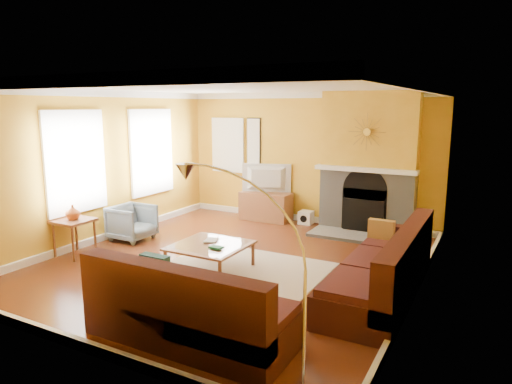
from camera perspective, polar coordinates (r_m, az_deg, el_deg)
The scene contains 27 objects.
floor at distance 7.27m, azimuth -2.84°, elevation -8.86°, with size 5.50×6.00×0.02m, color brown.
ceiling at distance 6.85m, azimuth -3.06°, elevation 13.10°, with size 5.50×6.00×0.02m, color white.
wall_back at distance 9.61m, azimuth 6.39°, elevation 4.24°, with size 5.50×0.02×2.70m, color gold.
wall_front at distance 4.67m, azimuth -22.41°, elevation -3.38°, with size 5.50×0.02×2.70m, color gold.
wall_left at distance 8.67m, azimuth -18.78°, elevation 3.04°, with size 0.02×6.00×2.70m, color gold.
wall_right at distance 6.01m, azimuth 20.23°, elevation -0.24°, with size 0.02×6.00×2.70m, color gold.
baseboard at distance 7.24m, azimuth -2.85°, elevation -8.34°, with size 5.50×6.00×0.12m, color white, non-canonical shape.
crown_molding at distance 6.85m, azimuth -3.05°, elevation 12.52°, with size 5.50×6.00×0.12m, color white, non-canonical shape.
window_left_near at distance 9.56m, azimuth -12.98°, elevation 4.90°, with size 0.06×1.22×1.72m, color white.
window_left_far at distance 8.23m, azimuth -21.69°, elevation 3.52°, with size 0.06×1.22×1.72m, color white.
window_back at distance 10.40m, azimuth -3.50°, elevation 5.88°, with size 0.82×0.06×1.22m, color white.
wall_art at distance 10.08m, azimuth -0.31°, elevation 6.03°, with size 0.34×0.04×1.14m, color white.
fireplace at distance 9.00m, azimuth 13.90°, elevation 3.55°, with size 1.80×0.40×2.70m, color gray, non-canonical shape.
mantel at distance 8.78m, azimuth 13.48°, elevation 2.74°, with size 1.92×0.22×0.08m, color white.
hearth at distance 8.73m, azimuth 12.60°, elevation -5.45°, with size 1.80×0.70×0.06m, color gray.
sunburst at distance 8.72m, azimuth 13.69°, elevation 7.30°, with size 0.70×0.04×0.70m, color olive, non-canonical shape.
rug at distance 6.96m, azimuth -1.54°, elevation -9.58°, with size 2.40×1.80×0.02m, color beige.
sectional_sofa at distance 5.97m, azimuth 3.94°, elevation -8.62°, with size 3.01×3.97×0.90m, color #411A15, non-canonical shape.
coffee_table at distance 6.89m, azimuth -5.72°, elevation -8.11°, with size 1.04×1.04×0.41m, color white, non-canonical shape.
media_console at distance 9.82m, azimuth 1.24°, elevation -1.78°, with size 1.09×0.49×0.60m, color brown.
tv at distance 9.70m, azimuth 1.25°, elevation 1.70°, with size 1.05×0.14×0.61m, color black.
subwoofer at distance 9.57m, azimuth 6.27°, elevation -3.18°, with size 0.27×0.27×0.27m, color white.
armchair at distance 8.67m, azimuth -15.22°, elevation -3.70°, with size 0.69×0.71×0.64m, color gray.
side_table at distance 8.05m, azimuth -21.72°, elevation -5.32°, with size 0.55×0.55×0.61m, color brown, non-canonical shape.
vase at distance 7.95m, azimuth -21.93°, elevation -2.36°, with size 0.23×0.23×0.24m, color #D15E20.
book at distance 6.99m, azimuth -6.35°, elevation -5.97°, with size 0.19×0.25×0.02m, color white.
arc_lamp at distance 3.92m, azimuth -1.08°, elevation -11.19°, with size 1.24×0.36×1.92m, color silver, non-canonical shape.
Camera 1 is at (3.54, -5.86, 2.42)m, focal length 32.00 mm.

